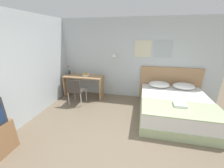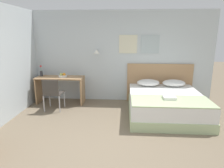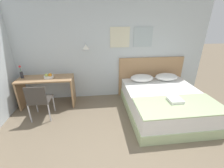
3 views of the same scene
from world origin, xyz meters
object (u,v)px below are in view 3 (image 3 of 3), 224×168
Objects in this scene: headboard at (150,76)px; throw_blanket at (179,105)px; flower_vase at (21,73)px; pillow_right at (166,77)px; desk_chair at (39,99)px; bed at (164,103)px; desk at (47,86)px; pillow_left at (142,78)px; fruit_bowl at (49,76)px; folded_towel_near_foot at (175,100)px.

throw_blanket is (0.00, -1.65, -0.01)m from headboard.
flower_vase is at bearing -175.55° from headboard.
desk_chair is (-3.26, -0.70, -0.12)m from pillow_right.
bed is 1.52× the size of desk.
headboard is 3.00× the size of pillow_left.
desk_chair is 0.99m from flower_vase.
headboard is at bearing 7.06° from fruit_bowl.
pillow_right is 3.34m from desk_chair.
pillow_left is at bearing 180.00° from pillow_right.
bed is 2.92m from desk_chair.
flower_vase is (-0.57, 0.71, 0.38)m from desk_chair.
throw_blanket is at bearing -24.82° from fruit_bowl.
desk_chair is (-2.55, -0.70, -0.12)m from pillow_left.
pillow_right is 2.71× the size of fruit_bowl.
throw_blanket is 0.15m from folded_towel_near_foot.
fruit_bowl is (0.09, -0.00, 0.27)m from desk.
bed is at bearing -13.72° from desk.
desk_chair reaches higher than throw_blanket.
desk_chair is at bearing -167.97° from pillow_right.
headboard is at bearing 6.79° from desk.
pillow_right reaches higher than folded_towel_near_foot.
desk_chair is (-2.91, -0.98, -0.05)m from headboard.
folded_towel_near_foot is at bearing -74.31° from pillow_left.
throw_blanket is at bearing -21.63° from flower_vase.
folded_towel_near_foot is at bearing -90.64° from headboard.
folded_towel_near_foot is 3.11m from desk.
desk_chair is 0.71m from fruit_bowl.
throw_blanket is 3.18m from desk.
desk is (-2.90, -0.35, -0.02)m from headboard.
bed is 2.95m from fruit_bowl.
pillow_left is at bearing 1.27° from desk.
headboard is at bearing 38.91° from pillow_left.
bed is 0.66m from throw_blanket.
bed is 1.07× the size of headboard.
headboard is 1.10× the size of throw_blanket.
headboard is 1.50m from folded_towel_near_foot.
headboard is 0.47m from pillow_right.
pillow_left reaches higher than folded_towel_near_foot.
flower_vase is at bearing 179.65° from pillow_left.
pillow_left is at bearing 15.27° from desk_chair.
folded_towel_near_foot is 2.94m from desk_chair.
fruit_bowl is at bearing -178.94° from pillow_right.
throw_blanket is 2.02× the size of desk_chair.
pillow_left is 2.46m from fruit_bowl.
pillow_right reaches higher than throw_blanket.
desk_chair is 3.67× the size of fruit_bowl.
pillow_right is at bearing 0.00° from pillow_left.
folded_towel_near_foot is (-0.37, -1.21, -0.04)m from pillow_right.
headboard reaches higher than fruit_bowl.
folded_towel_near_foot reaches higher than throw_blanket.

